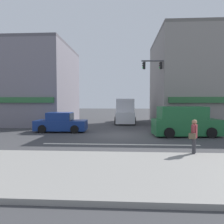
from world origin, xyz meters
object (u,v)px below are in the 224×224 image
at_px(traffic_light_mast, 182,80).
at_px(van_crossing_rightbound, 184,122).
at_px(box_truck_crossing_center, 125,112).
at_px(pedestrian_foreground_with_bag, 194,136).
at_px(street_tree, 196,87).
at_px(sedan_waiting_far, 61,123).
at_px(utility_pole_near_left, 46,81).

relative_size(traffic_light_mast, van_crossing_rightbound, 1.31).
bearing_deg(box_truck_crossing_center, pedestrian_foreground_with_bag, -78.34).
relative_size(street_tree, box_truck_crossing_center, 1.03).
bearing_deg(pedestrian_foreground_with_bag, street_tree, 72.48).
distance_m(van_crossing_rightbound, sedan_waiting_far, 9.58).
relative_size(street_tree, traffic_light_mast, 0.93).
distance_m(street_tree, utility_pole_near_left, 15.40).
distance_m(traffic_light_mast, box_truck_crossing_center, 8.05).
height_order(traffic_light_mast, sedan_waiting_far, traffic_light_mast).
bearing_deg(street_tree, pedestrian_foreground_with_bag, -107.52).
bearing_deg(van_crossing_rightbound, box_truck_crossing_center, 115.42).
distance_m(box_truck_crossing_center, pedestrian_foreground_with_bag, 15.25).
distance_m(utility_pole_near_left, pedestrian_foreground_with_bag, 16.47).
distance_m(utility_pole_near_left, traffic_light_mast, 13.06).
height_order(van_crossing_rightbound, pedestrian_foreground_with_bag, van_crossing_rightbound).
height_order(utility_pole_near_left, pedestrian_foreground_with_bag, utility_pole_near_left).
distance_m(sedan_waiting_far, pedestrian_foreground_with_bag, 11.22).
height_order(utility_pole_near_left, van_crossing_rightbound, utility_pole_near_left).
distance_m(utility_pole_near_left, box_truck_crossing_center, 9.15).
distance_m(box_truck_crossing_center, van_crossing_rightbound, 9.91).
bearing_deg(utility_pole_near_left, street_tree, 6.75).
distance_m(van_crossing_rightbound, pedestrian_foreground_with_bag, 6.09).
bearing_deg(traffic_light_mast, pedestrian_foreground_with_bag, -101.07).
xyz_separation_m(sedan_waiting_far, pedestrian_foreground_with_bag, (8.26, -7.59, 0.24)).
distance_m(street_tree, sedan_waiting_far, 14.25).
xyz_separation_m(box_truck_crossing_center, pedestrian_foreground_with_bag, (3.08, -14.93, -0.30)).
distance_m(traffic_light_mast, van_crossing_rightbound, 4.74).
relative_size(street_tree, sedan_waiting_far, 1.40).
height_order(street_tree, utility_pole_near_left, utility_pole_near_left).
distance_m(street_tree, box_truck_crossing_center, 7.97).
distance_m(street_tree, traffic_light_mast, 4.88).
relative_size(utility_pole_near_left, traffic_light_mast, 1.39).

